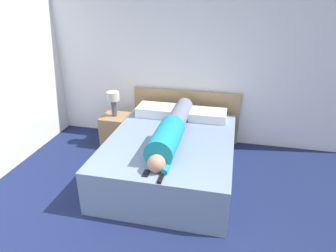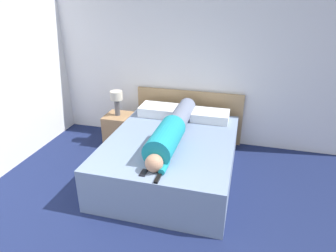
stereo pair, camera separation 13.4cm
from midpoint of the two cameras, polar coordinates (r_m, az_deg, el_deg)
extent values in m
cube|color=white|center=(4.71, 1.91, 12.41)|extent=(5.40, 0.06, 2.60)
cube|color=#7589A8|center=(3.96, -0.50, -6.02)|extent=(1.59, 1.99, 0.54)
cube|color=tan|center=(4.89, 2.55, 2.05)|extent=(1.71, 0.04, 0.84)
cube|color=#A37A51|center=(4.87, -10.70, -0.74)|extent=(0.39, 0.43, 0.49)
cylinder|color=#4C4C51|center=(4.73, -11.04, 3.36)|extent=(0.08, 0.08, 0.26)
cylinder|color=beige|center=(4.66, -11.23, 5.60)|extent=(0.19, 0.19, 0.13)
sphere|color=tan|center=(3.13, -3.45, -7.14)|extent=(0.19, 0.19, 0.19)
cylinder|color=teal|center=(3.47, -1.50, -2.61)|extent=(0.32, 0.75, 0.32)
cylinder|color=slate|center=(4.21, 1.25, 1.90)|extent=(0.25, 0.90, 0.25)
cylinder|color=teal|center=(3.18, -1.50, -7.84)|extent=(0.07, 0.22, 0.07)
cube|color=white|center=(4.57, -3.04, 2.99)|extent=(0.57, 0.38, 0.14)
cube|color=white|center=(4.43, 6.73, 2.07)|extent=(0.54, 0.38, 0.13)
cube|color=black|center=(3.05, -2.67, -10.04)|extent=(0.04, 0.15, 0.02)
cube|color=black|center=(3.15, -5.42, -8.97)|extent=(0.06, 0.13, 0.01)
camera|label=1|loc=(0.07, -91.07, -0.48)|focal=32.00mm
camera|label=2|loc=(0.07, 88.93, 0.48)|focal=32.00mm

